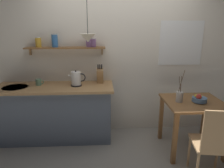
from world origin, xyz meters
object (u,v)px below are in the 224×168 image
at_px(twig_vase, 180,96).
at_px(pendant_lamp, 88,38).
at_px(fruit_bowl, 199,99).
at_px(electric_kettle, 76,79).
at_px(dining_chair_near, 214,142).
at_px(dining_table, 193,110).
at_px(coffee_mug_by_sink, 39,82).
at_px(knife_block, 100,75).

bearing_deg(twig_vase, pendant_lamp, 162.94).
xyz_separation_m(fruit_bowl, twig_vase, (-0.27, 0.04, 0.03)).
bearing_deg(pendant_lamp, fruit_bowl, -15.65).
height_order(fruit_bowl, electric_kettle, electric_kettle).
height_order(dining_chair_near, electric_kettle, electric_kettle).
distance_m(twig_vase, pendant_lamp, 1.57).
bearing_deg(fruit_bowl, dining_chair_near, -98.35).
distance_m(dining_table, dining_chair_near, 0.70).
bearing_deg(dining_table, twig_vase, -177.86).
height_order(coffee_mug_by_sink, pendant_lamp, pendant_lamp).
relative_size(dining_table, twig_vase, 1.77).
bearing_deg(fruit_bowl, coffee_mug_by_sink, 167.48).
height_order(dining_chair_near, twig_vase, twig_vase).
bearing_deg(coffee_mug_by_sink, pendant_lamp, -6.17).
xyz_separation_m(fruit_bowl, pendant_lamp, (-1.56, 0.44, 0.82)).
xyz_separation_m(fruit_bowl, electric_kettle, (-1.76, 0.46, 0.20)).
xyz_separation_m(electric_kettle, coffee_mug_by_sink, (-0.60, 0.06, -0.06)).
relative_size(dining_table, pendant_lamp, 1.28).
xyz_separation_m(dining_table, dining_chair_near, (-0.05, -0.69, -0.10)).
bearing_deg(dining_chair_near, coffee_mug_by_sink, 152.74).
relative_size(fruit_bowl, twig_vase, 0.44).
distance_m(electric_kettle, coffee_mug_by_sink, 0.60).
relative_size(electric_kettle, coffee_mug_by_sink, 2.05).
height_order(dining_chair_near, coffee_mug_by_sink, coffee_mug_by_sink).
distance_m(dining_table, pendant_lamp, 1.86).
relative_size(fruit_bowl, knife_block, 0.65).
bearing_deg(coffee_mug_by_sink, fruit_bowl, -12.52).
height_order(electric_kettle, pendant_lamp, pendant_lamp).
xyz_separation_m(dining_table, twig_vase, (-0.22, -0.01, 0.22)).
relative_size(dining_chair_near, knife_block, 3.11).
distance_m(dining_chair_near, twig_vase, 0.78).
relative_size(dining_chair_near, fruit_bowl, 4.82).
relative_size(dining_table, fruit_bowl, 4.07).
relative_size(dining_table, coffee_mug_by_sink, 6.47).
height_order(electric_kettle, knife_block, knife_block).
xyz_separation_m(twig_vase, pendant_lamp, (-1.29, 0.40, 0.79)).
bearing_deg(dining_table, electric_kettle, 166.50).
relative_size(twig_vase, knife_block, 1.48).
bearing_deg(electric_kettle, pendant_lamp, -6.69).
height_order(dining_table, coffee_mug_by_sink, coffee_mug_by_sink).
xyz_separation_m(dining_chair_near, twig_vase, (-0.18, 0.68, 0.32)).
relative_size(twig_vase, electric_kettle, 1.78).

